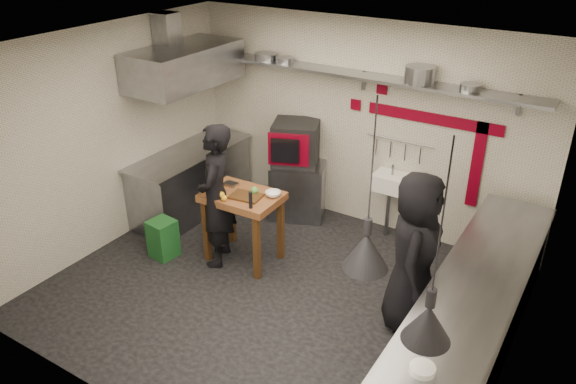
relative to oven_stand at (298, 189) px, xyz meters
The scene contains 46 objects.
floor 1.98m from the oven_stand, 66.23° to the right, with size 5.00×5.00×0.00m, color black.
ceiling 3.09m from the oven_stand, 66.23° to the right, with size 5.00×5.00×0.00m, color silver.
wall_back 1.31m from the oven_stand, 22.61° to the left, with size 5.00×0.04×2.80m, color beige.
wall_front 4.08m from the oven_stand, 78.60° to the right, with size 5.00×0.04×2.80m, color beige.
wall_left 2.67m from the oven_stand, 134.08° to the right, with size 0.04×4.20×2.80m, color beige.
wall_right 3.86m from the oven_stand, 28.40° to the right, with size 0.04×4.20×2.80m, color beige.
red_band_horiz 2.17m from the oven_stand, 10.00° to the left, with size 1.70×0.02×0.14m, color maroon.
red_band_vert 2.48m from the oven_stand, ahead, with size 0.14×0.02×1.10m, color maroon.
red_tile_a 1.89m from the oven_stand, 16.49° to the left, with size 0.14×0.02×0.14m, color maroon.
red_tile_b 1.48m from the oven_stand, 24.14° to the left, with size 0.14×0.02×0.14m, color maroon.
back_shelf 1.89m from the oven_stand, 10.54° to the left, with size 4.60×0.34×0.04m, color slate.
shelf_bracket_left 1.99m from the oven_stand, 165.21° to the left, with size 0.04×0.06×0.24m, color slate.
shelf_bracket_mid 1.82m from the oven_stand, 20.71° to the left, with size 0.04×0.06×0.24m, color slate.
shelf_bracket_right 3.15m from the oven_stand, ahead, with size 0.04×0.06×0.24m, color slate.
pan_far_left 1.90m from the oven_stand, 166.81° to the left, with size 0.31×0.31×0.09m, color slate.
pan_mid_left 1.81m from the oven_stand, 155.62° to the left, with size 0.24×0.24×0.07m, color slate.
stock_pot 2.41m from the oven_stand, ahead, with size 0.36×0.36×0.20m, color slate.
pan_right 2.80m from the oven_stand, ahead, with size 0.24×0.24×0.08m, color slate.
oven_stand is the anchor object (origin of this frame).
combi_oven 0.69m from the oven_stand, 159.71° to the left, with size 0.62×0.57×0.58m, color black.
oven_door 0.74m from the oven_stand, 91.57° to the right, with size 0.56×0.03×0.46m, color maroon.
oven_glass 0.76m from the oven_stand, 94.39° to the right, with size 0.38×0.02×0.34m, color black.
hand_sink 1.39m from the oven_stand, ahead, with size 0.46×0.34×0.22m, color white.
sink_tap 1.45m from the oven_stand, ahead, with size 0.03×0.03×0.14m, color slate.
sink_drain 1.34m from the oven_stand, ahead, with size 0.06×0.06×0.66m, color slate.
utensil_rail 1.64m from the oven_stand, 12.10° to the left, with size 0.02×0.02×0.90m, color slate.
counter_right 3.43m from the oven_stand, 31.19° to the right, with size 0.70×3.80×0.90m, color slate.
counter_right_top 3.47m from the oven_stand, 31.19° to the right, with size 0.76×3.90×0.03m, color slate.
small_bowl_right 4.22m from the oven_stand, 46.50° to the right, with size 0.19×0.19×0.05m, color white.
counter_left 1.55m from the oven_stand, 152.10° to the right, with size 0.70×1.90×0.90m, color slate.
counter_left_top 1.63m from the oven_stand, 152.10° to the right, with size 0.76×2.00×0.03m, color slate.
extractor_hood 2.31m from the oven_stand, 151.21° to the right, with size 0.78×1.60×0.50m, color slate.
hood_duct 2.76m from the oven_stand, 155.21° to the right, with size 0.28×0.28×0.50m, color slate.
green_bin 2.07m from the oven_stand, 115.11° to the right, with size 0.30×0.30×0.50m, color #1B5824.
prep_table 1.38m from the oven_stand, 88.56° to the right, with size 0.92×0.64×0.92m, color brown, non-canonical shape.
cutting_board 1.53m from the oven_stand, 84.87° to the right, with size 0.36×0.26×0.03m, color #4B2D14.
pepper_mill 1.76m from the oven_stand, 78.42° to the right, with size 0.04×0.04×0.20m, color black.
lemon_a 1.69m from the oven_stand, 93.81° to the right, with size 0.08×0.08×0.08m, color yellow.
lemon_b 1.73m from the oven_stand, 91.19° to the right, with size 0.07×0.07×0.07m, color yellow.
veg_ball 1.44m from the oven_stand, 82.80° to the right, with size 0.09×0.09×0.09m, color #509C40.
steel_tray 1.39m from the oven_stand, 100.16° to the right, with size 0.17×0.11×0.03m, color slate.
bowl 1.41m from the oven_stand, 72.69° to the right, with size 0.19×0.19×0.06m, color white.
heat_lamp_near 3.77m from the oven_stand, 49.85° to the right, with size 0.39×0.39×1.46m, color black, non-canonical shape.
heat_lamp_far 4.53m from the oven_stand, 46.92° to the right, with size 0.35×0.35×1.53m, color black, non-canonical shape.
chef_left 1.66m from the oven_stand, 97.79° to the right, with size 0.66×0.43×1.81m, color black.
chef_right 2.71m from the oven_stand, 33.06° to the right, with size 0.85×0.56×1.75m, color black.
Camera 1 is at (2.90, -4.40, 3.97)m, focal length 35.00 mm.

